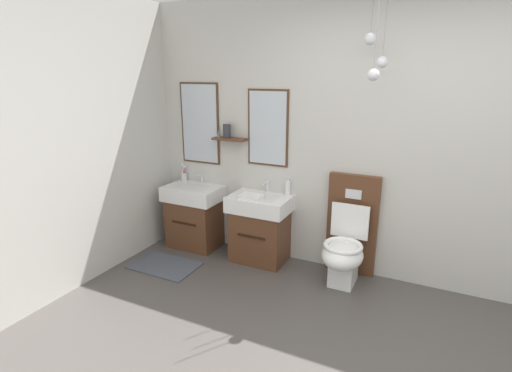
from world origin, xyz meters
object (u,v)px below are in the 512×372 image
Objects in this scene: vanity_sink_left at (195,215)px; vanity_sink_right at (260,227)px; toothbrush_cup at (184,176)px; toilet at (347,243)px; soap_dispenser at (288,188)px; folded_hand_towel at (251,197)px.

vanity_sink_left is 0.82m from vanity_sink_right.
toothbrush_cup reaches higher than vanity_sink_left.
vanity_sink_left is at bearing 180.00° from vanity_sink_right.
toilet is (0.91, -0.02, 0.01)m from vanity_sink_right.
vanity_sink_right is 0.91m from toilet.
toilet is at bearing -1.08° from vanity_sink_right.
vanity_sink_right is at bearing 0.00° from vanity_sink_left.
soap_dispenser reaches higher than folded_hand_towel.
toilet is (1.73, -0.02, 0.01)m from vanity_sink_left.
toothbrush_cup is at bearing 172.20° from vanity_sink_right.
vanity_sink_left is 1.15m from soap_dispenser.
toothbrush_cup is 0.94× the size of folded_hand_towel.
toilet is 5.48× the size of soap_dispenser.
folded_hand_towel is (1.01, -0.27, -0.03)m from toothbrush_cup.
vanity_sink_left is at bearing -32.10° from toothbrush_cup.
soap_dispenser is 0.83× the size of folded_hand_towel.
vanity_sink_left is 0.71× the size of toilet.
toothbrush_cup reaches higher than vanity_sink_right.
toothbrush_cup is at bearing 175.32° from toilet.
folded_hand_towel is at bearing -8.94° from vanity_sink_left.
vanity_sink_right is 1.13m from toothbrush_cup.
vanity_sink_left is 1.73m from toilet.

